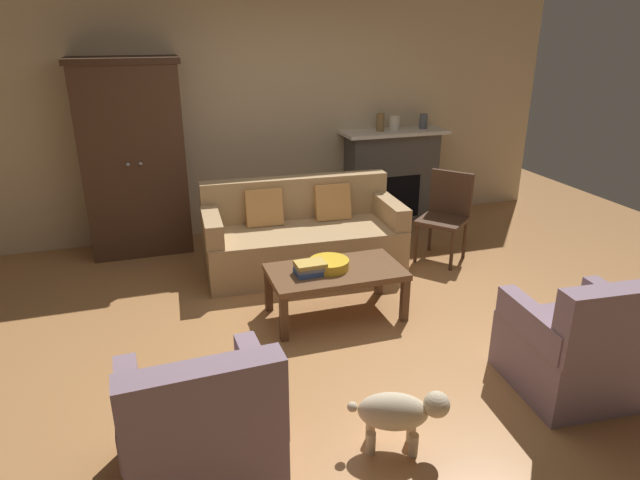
# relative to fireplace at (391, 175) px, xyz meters

# --- Properties ---
(ground_plane) EXTENTS (9.60, 9.60, 0.00)m
(ground_plane) POSITION_rel_fireplace_xyz_m (-1.55, -2.30, -0.57)
(ground_plane) COLOR #B27A47
(back_wall) EXTENTS (7.20, 0.10, 2.80)m
(back_wall) POSITION_rel_fireplace_xyz_m (-1.55, 0.25, 0.83)
(back_wall) COLOR beige
(back_wall) RESTS_ON ground
(fireplace) EXTENTS (1.26, 0.48, 1.12)m
(fireplace) POSITION_rel_fireplace_xyz_m (0.00, 0.00, 0.00)
(fireplace) COLOR #4C4947
(fireplace) RESTS_ON ground
(armoire) EXTENTS (1.06, 0.57, 2.00)m
(armoire) POSITION_rel_fireplace_xyz_m (-2.95, -0.08, 0.43)
(armoire) COLOR #472D1E
(armoire) RESTS_ON ground
(couch) EXTENTS (1.96, 0.95, 0.86)m
(couch) POSITION_rel_fireplace_xyz_m (-1.44, -1.06, -0.25)
(couch) COLOR tan
(couch) RESTS_ON ground
(coffee_table) EXTENTS (1.10, 0.60, 0.42)m
(coffee_table) POSITION_rel_fireplace_xyz_m (-1.46, -2.11, -0.20)
(coffee_table) COLOR brown
(coffee_table) RESTS_ON ground
(fruit_bowl) EXTENTS (0.33, 0.33, 0.08)m
(fruit_bowl) POSITION_rel_fireplace_xyz_m (-1.51, -2.08, -0.11)
(fruit_bowl) COLOR gold
(fruit_bowl) RESTS_ON coffee_table
(book_stack) EXTENTS (0.25, 0.18, 0.10)m
(book_stack) POSITION_rel_fireplace_xyz_m (-1.69, -2.13, -0.10)
(book_stack) COLOR #38569E
(book_stack) RESTS_ON coffee_table
(mantel_vase_bronze) EXTENTS (0.10, 0.10, 0.21)m
(mantel_vase_bronze) POSITION_rel_fireplace_xyz_m (-0.18, -0.02, 0.65)
(mantel_vase_bronze) COLOR olive
(mantel_vase_bronze) RESTS_ON fireplace
(mantel_vase_cream) EXTENTS (0.13, 0.13, 0.17)m
(mantel_vase_cream) POSITION_rel_fireplace_xyz_m (-0.00, -0.02, 0.64)
(mantel_vase_cream) COLOR beige
(mantel_vase_cream) RESTS_ON fireplace
(mantel_vase_slate) EXTENTS (0.10, 0.10, 0.18)m
(mantel_vase_slate) POSITION_rel_fireplace_xyz_m (0.38, -0.02, 0.64)
(mantel_vase_slate) COLOR #565B66
(mantel_vase_slate) RESTS_ON fireplace
(armchair_near_left) EXTENTS (0.81, 0.80, 0.88)m
(armchair_near_left) POSITION_rel_fireplace_xyz_m (-2.74, -3.62, -0.25)
(armchair_near_left) COLOR gray
(armchair_near_left) RESTS_ON ground
(armchair_near_right) EXTENTS (0.84, 0.83, 0.88)m
(armchair_near_right) POSITION_rel_fireplace_xyz_m (-0.29, -3.57, -0.25)
(armchair_near_right) COLOR gray
(armchair_near_right) RESTS_ON ground
(side_chair_wooden) EXTENTS (0.62, 0.62, 0.90)m
(side_chair_wooden) POSITION_rel_fireplace_xyz_m (0.03, -1.28, -0.06)
(side_chair_wooden) COLOR #472D1E
(side_chair_wooden) RESTS_ON ground
(dog) EXTENTS (0.54, 0.33, 0.39)m
(dog) POSITION_rel_fireplace_xyz_m (-1.65, -3.71, -0.32)
(dog) COLOR beige
(dog) RESTS_ON ground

